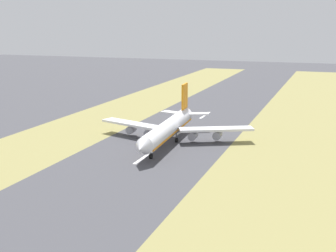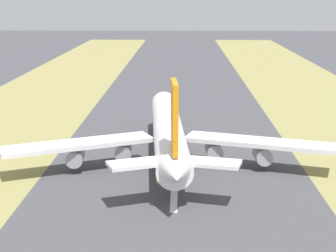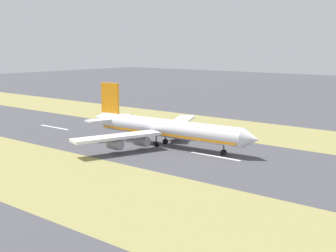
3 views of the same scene
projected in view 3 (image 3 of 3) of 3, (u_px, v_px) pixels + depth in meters
The scene contains 7 objects.
ground_plane at pixel (161, 147), 157.15m from camera, with size 800.00×800.00×0.00m, color #424247.
grass_median_west at pixel (232, 128), 191.33m from camera, with size 40.00×600.00×0.01m, color olive.
grass_median_east at pixel (51, 175), 122.97m from camera, with size 40.00×600.00×0.01m, color olive.
centreline_dash_near at pixel (54, 127), 193.77m from camera, with size 1.20×18.00×0.01m, color silver.
centreline_dash_mid at pixel (123, 140), 168.68m from camera, with size 1.20×18.00×0.01m, color silver.
centreline_dash_far at pixel (215, 156), 143.59m from camera, with size 1.20×18.00×0.01m, color silver.
airplane_main_jet at pixel (163, 128), 157.38m from camera, with size 64.01×67.21×20.20m.
Camera 3 is at (117.03, 99.53, 33.87)m, focal length 50.00 mm.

